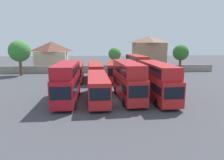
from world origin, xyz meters
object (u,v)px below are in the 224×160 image
tree_behind_wall (115,54)px  bus_5 (76,71)px  bus_2 (98,86)px  bus_4 (158,79)px  bus_7 (114,70)px  bus_8 (137,66)px  bus_1 (67,80)px  house_terrace_left (52,55)px  house_terrace_centre (149,52)px  tree_right_of_lot (19,51)px  bus_6 (95,71)px  tree_left_of_lot (181,53)px  bus_3 (128,79)px

tree_behind_wall → bus_5: bearing=-125.1°
bus_2 → bus_4: 8.04m
bus_7 → bus_8: (4.60, -0.20, 0.79)m
bus_1 → bus_8: bearing=141.4°
bus_4 → bus_5: (-12.12, 14.93, -0.82)m
house_terrace_left → house_terrace_centre: (28.32, 1.67, 0.75)m
tree_right_of_lot → bus_6: bearing=-23.0°
bus_2 → bus_5: 15.40m
bus_1 → tree_right_of_lot: size_ratio=1.26×
bus_5 → house_terrace_left: 20.37m
bus_1 → tree_right_of_lot: bearing=-148.5°
bus_8 → house_terrace_left: bearing=-135.7°
tree_behind_wall → bus_7: bearing=-95.7°
house_terrace_centre → tree_right_of_lot: size_ratio=1.15×
bus_2 → bus_7: size_ratio=1.04×
bus_2 → tree_left_of_lot: bearing=136.2°
bus_6 → tree_right_of_lot: (-17.03, 7.21, 3.60)m
bus_6 → house_terrace_left: (-12.23, 18.50, 2.00)m
bus_5 → bus_1: bearing=-1.4°
bus_1 → bus_5: bearing=-179.1°
bus_2 → house_terrace_centre: house_terrace_centre is taller
bus_7 → house_terrace_centre: size_ratio=1.19×
tree_left_of_lot → bus_7: bearing=-154.9°
tree_right_of_lot → house_terrace_centre: bearing=21.4°
tree_behind_wall → bus_2: bearing=-99.8°
house_terrace_centre → house_terrace_left: bearing=-176.6°
bus_8 → bus_5: bearing=-94.4°
tree_left_of_lot → tree_right_of_lot: tree_right_of_lot is taller
bus_6 → bus_8: 8.53m
bus_2 → bus_7: 15.33m
bus_4 → bus_7: (-4.50, 15.02, -0.74)m
bus_2 → house_terrace_left: size_ratio=1.30×
house_terrace_left → house_terrace_centre: size_ratio=0.95×
bus_1 → tree_left_of_lot: (24.59, 23.20, 2.16)m
bus_1 → house_terrace_left: house_terrace_left is taller
bus_5 → house_terrace_left: house_terrace_left is taller
bus_8 → bus_6: bearing=-94.0°
bus_3 → bus_2: bearing=-91.8°
bus_3 → bus_6: bus_3 is taller
bus_5 → tree_right_of_lot: (-13.30, 7.12, 3.62)m
tree_left_of_lot → tree_right_of_lot: bearing=-178.5°
tree_left_of_lot → bus_5: bearing=-161.8°
bus_1 → bus_2: bus_1 is taller
bus_5 → tree_left_of_lot: tree_left_of_lot is taller
house_terrace_centre → tree_left_of_lot: (4.94, -11.95, 0.27)m
bus_4 → bus_7: bus_4 is taller
bus_2 → house_terrace_left: 35.61m
bus_6 → house_terrace_centre: size_ratio=1.28×
bus_7 → house_terrace_centre: bearing=153.3°
bus_8 → tree_behind_wall: 13.27m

